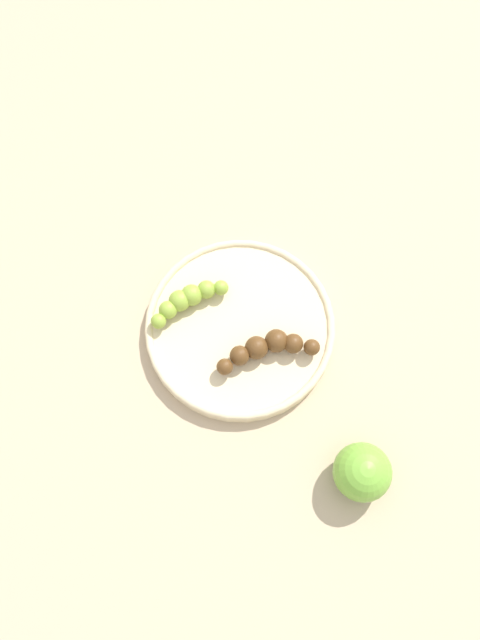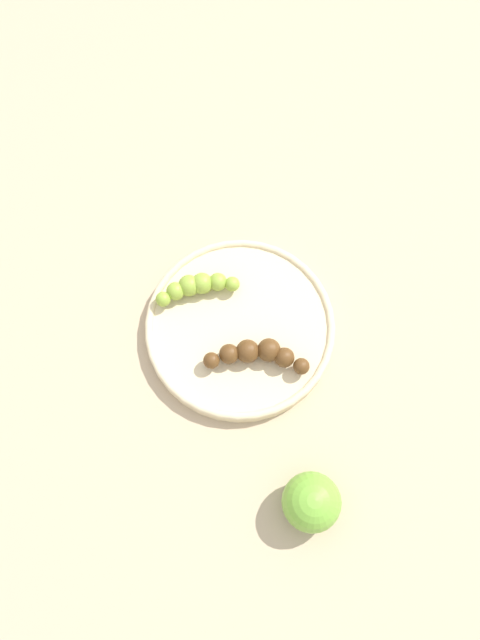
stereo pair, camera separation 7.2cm
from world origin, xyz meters
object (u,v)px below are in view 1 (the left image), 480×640
(banana_green, at_px, (187,299))
(banana_overripe, at_px, (266,349))
(fruit_bowl, at_px, (240,327))
(apple_green, at_px, (362,472))

(banana_green, height_order, banana_overripe, banana_overripe)
(banana_green, bearing_deg, fruit_bowl, -144.20)
(banana_green, bearing_deg, banana_overripe, -153.83)
(fruit_bowl, xyz_separation_m, banana_overripe, (0.05, -0.02, 0.02))
(fruit_bowl, xyz_separation_m, apple_green, (0.21, -0.09, 0.02))
(fruit_bowl, bearing_deg, banana_green, -174.03)
(banana_green, distance_m, banana_overripe, 0.12)
(fruit_bowl, height_order, banana_overripe, banana_overripe)
(fruit_bowl, bearing_deg, apple_green, -22.84)
(banana_overripe, xyz_separation_m, apple_green, (0.17, -0.07, 0.00))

